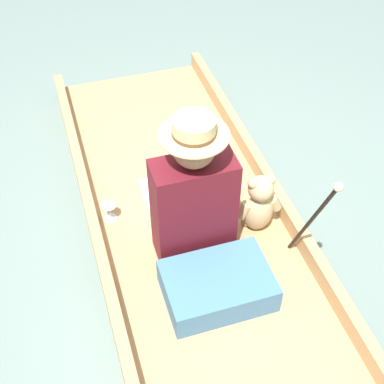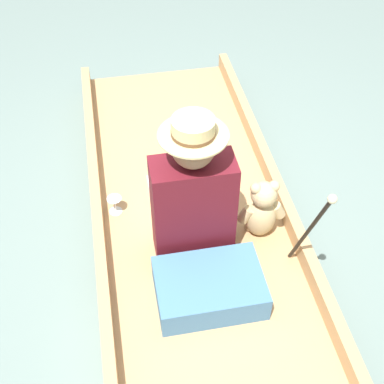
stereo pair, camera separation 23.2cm
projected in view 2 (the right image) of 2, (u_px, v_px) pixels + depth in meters
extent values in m
plane|color=slate|center=(193.00, 236.00, 3.28)|extent=(16.00, 16.00, 0.00)
cube|color=tan|center=(193.00, 228.00, 3.23)|extent=(1.16, 3.27, 0.14)
cube|color=tan|center=(98.00, 227.00, 3.07)|extent=(0.06, 3.27, 0.12)
cube|color=tan|center=(283.00, 202.00, 3.21)|extent=(0.06, 3.27, 0.12)
cube|color=teal|center=(209.00, 288.00, 2.74)|extent=(0.55, 0.38, 0.16)
cube|color=white|center=(183.00, 202.00, 3.21)|extent=(0.39, 0.42, 0.11)
cube|color=#5B141E|center=(193.00, 209.00, 2.81)|extent=(0.43, 0.21, 0.64)
cube|color=beige|center=(189.00, 188.00, 2.85)|extent=(0.04, 0.01, 0.35)
cube|color=white|center=(167.00, 187.00, 2.81)|extent=(0.02, 0.01, 0.38)
cube|color=white|center=(211.00, 181.00, 2.84)|extent=(0.02, 0.01, 0.38)
sphere|color=#936B4C|center=(193.00, 147.00, 2.51)|extent=(0.22, 0.22, 0.22)
cylinder|color=#CCB77F|center=(193.00, 135.00, 2.46)|extent=(0.34, 0.34, 0.01)
cylinder|color=#CCB77F|center=(193.00, 127.00, 2.42)|extent=(0.20, 0.20, 0.08)
cylinder|color=brown|center=(193.00, 132.00, 2.44)|extent=(0.21, 0.21, 0.02)
ellipsoid|color=tan|center=(261.00, 218.00, 3.02)|extent=(0.17, 0.14, 0.26)
sphere|color=tan|center=(264.00, 194.00, 2.89)|extent=(0.15, 0.15, 0.15)
sphere|color=tan|center=(261.00, 188.00, 2.94)|extent=(0.06, 0.06, 0.06)
sphere|color=tan|center=(256.00, 188.00, 2.84)|extent=(0.06, 0.06, 0.06)
sphere|color=tan|center=(274.00, 186.00, 2.86)|extent=(0.06, 0.06, 0.06)
cylinder|color=tan|center=(246.00, 215.00, 2.98)|extent=(0.10, 0.07, 0.11)
cylinder|color=tan|center=(277.00, 210.00, 3.00)|extent=(0.10, 0.07, 0.11)
sphere|color=tan|center=(250.00, 225.00, 3.11)|extent=(0.07, 0.07, 0.07)
sphere|color=tan|center=(265.00, 223.00, 3.12)|extent=(0.07, 0.07, 0.07)
cylinder|color=silver|center=(116.00, 211.00, 3.23)|extent=(0.08, 0.08, 0.01)
cylinder|color=silver|center=(115.00, 207.00, 3.20)|extent=(0.01, 0.01, 0.07)
cone|color=silver|center=(114.00, 201.00, 3.16)|extent=(0.09, 0.09, 0.04)
cylinder|color=black|center=(308.00, 231.00, 2.63)|extent=(0.02, 0.30, 0.75)
sphere|color=beige|center=(332.00, 199.00, 2.27)|extent=(0.04, 0.04, 0.04)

